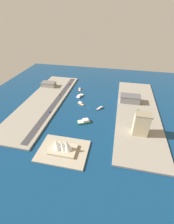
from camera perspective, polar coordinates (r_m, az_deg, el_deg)
ground_plane at (r=282.50m, az=0.51°, el=2.05°), size 440.00×440.00×0.00m
quay_west at (r=280.62m, az=18.23°, el=0.16°), size 70.00×240.00×2.61m
quay_east at (r=308.72m, az=-15.60°, el=4.00°), size 70.00×240.00×2.61m
peninsula_point at (r=202.85m, az=-8.88°, el=-14.06°), size 62.51×46.85×2.00m
road_strip at (r=298.25m, az=-11.46°, el=3.81°), size 10.77×228.00×0.15m
catamaran_blue at (r=314.55m, az=-2.71°, el=5.99°), size 13.97×20.75×4.54m
water_taxi_orange at (r=289.71m, az=-2.33°, el=3.27°), size 14.27×11.84×3.98m
patrol_launch_navy at (r=276.51m, az=4.85°, el=1.44°), size 12.76×13.01×3.63m
ferry_green_doubledeck at (r=242.85m, az=-1.11°, el=-3.49°), size 21.68×16.32×5.79m
tugboat_red at (r=341.92m, az=-2.79°, el=8.39°), size 7.59×15.36×3.51m
warehouse_low_gray at (r=299.89m, az=15.77°, el=4.81°), size 36.82×20.26×13.50m
office_block_beige at (r=222.52m, az=19.56°, el=-4.25°), size 21.25×14.75×34.05m
carpark_squat_concrete at (r=362.08m, az=-14.08°, el=10.03°), size 31.19×17.77×9.86m
sedan_silver at (r=320.42m, az=-10.25°, el=6.41°), size 1.89×4.26×1.55m
hatchback_blue at (r=269.37m, az=-13.79°, el=0.02°), size 2.03×4.90×1.51m
taxi_yellow_cab at (r=329.05m, az=-9.47°, el=7.28°), size 1.96×4.89×1.56m
pickup_red at (r=363.77m, az=-6.52°, el=10.29°), size 2.12×5.17×1.69m
traffic_light_waterfront at (r=302.79m, az=-9.66°, el=5.45°), size 0.36×0.36×6.50m
opera_landmark at (r=197.57m, az=-9.23°, el=-12.61°), size 34.42×22.57×18.56m
park_tree_cluster at (r=262.53m, az=19.65°, el=-0.70°), size 19.04×21.53×9.50m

